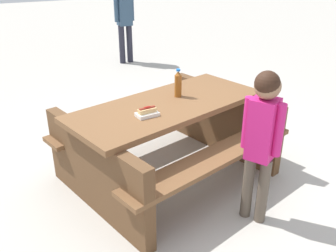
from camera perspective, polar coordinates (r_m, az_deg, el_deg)
ground_plane at (r=3.62m, az=-0.00°, el=-7.54°), size 30.00×30.00×0.00m
picnic_table at (r=3.40m, az=-0.00°, el=-1.22°), size 2.09×1.80×0.75m
soda_bottle at (r=3.39m, az=1.57°, el=6.52°), size 0.07×0.07×0.26m
hotdog_tray at (r=3.00m, az=-3.25°, el=2.11°), size 0.19×0.12×0.08m
child_in_coat at (r=2.76m, az=14.36°, el=-0.61°), size 0.24×0.28×1.24m
bystander_adult at (r=7.21m, az=-6.82°, el=17.53°), size 0.39×0.25×1.58m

